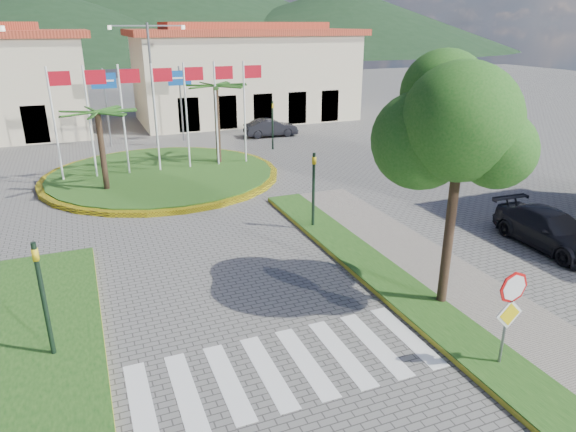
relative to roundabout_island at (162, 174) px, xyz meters
name	(u,v)px	position (x,y,z in m)	size (l,w,h in m)	color
sidewalk_right	(532,355)	(6.00, -20.00, -0.10)	(4.00, 28.00, 0.15)	gray
verge_right	(495,366)	(4.80, -20.00, -0.09)	(1.60, 28.00, 0.18)	#194614
crosswalk	(283,367)	(0.00, -18.00, -0.17)	(8.00, 3.00, 0.01)	silver
roundabout_island	(162,174)	(0.00, 0.00, 0.00)	(12.70, 12.70, 6.00)	yellow
stop_sign	(510,305)	(4.90, -20.04, 1.61)	(0.80, 0.11, 2.65)	slate
deciduous_tree	(461,134)	(5.50, -17.00, 5.00)	(3.60, 3.60, 6.80)	black
traffic_light_left	(42,291)	(-5.20, -15.50, 1.77)	(0.15, 0.18, 3.20)	black
traffic_light_right	(314,184)	(4.50, -10.00, 1.77)	(0.15, 0.18, 3.20)	black
traffic_light_far	(273,120)	(8.00, 4.00, 1.77)	(0.18, 0.15, 3.20)	black
direction_sign_west	(105,94)	(-2.00, 8.97, 3.35)	(1.60, 0.14, 5.20)	slate
direction_sign_east	(180,91)	(3.00, 8.97, 3.35)	(1.60, 0.14, 5.20)	slate
street_lamp_centre	(152,79)	(1.00, 8.00, 4.32)	(4.80, 0.16, 8.00)	slate
building_right	(245,73)	(10.00, 16.00, 3.73)	(19.08, 9.54, 8.05)	beige
hill_far_east	(341,20)	(70.00, 113.00, 8.82)	(120.00, 120.00, 18.00)	black
hill_near_back	(35,23)	(-10.00, 108.00, 7.82)	(110.00, 110.00, 16.00)	black
car_dark_a	(23,135)	(-7.64, 12.45, 0.39)	(1.33, 3.31, 1.13)	black
car_dark_b	(271,128)	(9.34, 8.00, 0.47)	(1.37, 3.93, 1.30)	black
car_side_right	(551,230)	(12.00, -15.00, 0.51)	(1.93, 4.75, 1.38)	black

